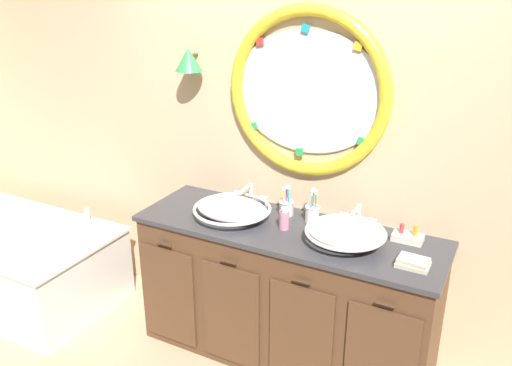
% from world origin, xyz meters
% --- Properties ---
extents(back_wall_assembly, '(6.40, 0.26, 2.60)m').
position_xyz_m(back_wall_assembly, '(-0.00, 0.59, 1.32)').
color(back_wall_assembly, '#D6B78E').
rests_on(back_wall_assembly, ground_plane).
extents(vanity_counter, '(1.82, 0.61, 0.89)m').
position_xyz_m(vanity_counter, '(0.05, 0.26, 0.45)').
color(vanity_counter, brown).
rests_on(vanity_counter, ground_plane).
extents(bathtub, '(1.55, 0.88, 0.65)m').
position_xyz_m(bathtub, '(-2.02, -0.05, 0.33)').
color(bathtub, white).
rests_on(bathtub, ground_plane).
extents(sink_basin_left, '(0.47, 0.47, 0.11)m').
position_xyz_m(sink_basin_left, '(-0.31, 0.24, 0.95)').
color(sink_basin_left, white).
rests_on(sink_basin_left, vanity_counter).
extents(sink_basin_right, '(0.45, 0.45, 0.13)m').
position_xyz_m(sink_basin_right, '(0.41, 0.24, 0.96)').
color(sink_basin_right, white).
rests_on(sink_basin_right, vanity_counter).
extents(faucet_set_left, '(0.24, 0.13, 0.14)m').
position_xyz_m(faucet_set_left, '(-0.31, 0.47, 0.95)').
color(faucet_set_left, silver).
rests_on(faucet_set_left, vanity_counter).
extents(faucet_set_right, '(0.22, 0.15, 0.14)m').
position_xyz_m(faucet_set_right, '(0.41, 0.46, 0.95)').
color(faucet_set_right, silver).
rests_on(faucet_set_right, vanity_counter).
extents(toothbrush_holder_left, '(0.09, 0.09, 0.20)m').
position_xyz_m(toothbrush_holder_left, '(-0.03, 0.43, 0.94)').
color(toothbrush_holder_left, silver).
rests_on(toothbrush_holder_left, vanity_counter).
extents(toothbrush_holder_right, '(0.09, 0.09, 0.21)m').
position_xyz_m(toothbrush_holder_right, '(0.14, 0.41, 0.95)').
color(toothbrush_holder_right, white).
rests_on(toothbrush_holder_right, vanity_counter).
extents(soap_dispenser, '(0.06, 0.06, 0.14)m').
position_xyz_m(soap_dispenser, '(0.03, 0.25, 0.95)').
color(soap_dispenser, pink).
rests_on(soap_dispenser, vanity_counter).
extents(folded_hand_towel, '(0.16, 0.11, 0.04)m').
position_xyz_m(folded_hand_towel, '(0.79, 0.16, 0.91)').
color(folded_hand_towel, beige).
rests_on(folded_hand_towel, vanity_counter).
extents(toiletry_basket, '(0.17, 0.10, 0.10)m').
position_xyz_m(toiletry_basket, '(0.70, 0.43, 0.91)').
color(toiletry_basket, beige).
rests_on(toiletry_basket, vanity_counter).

